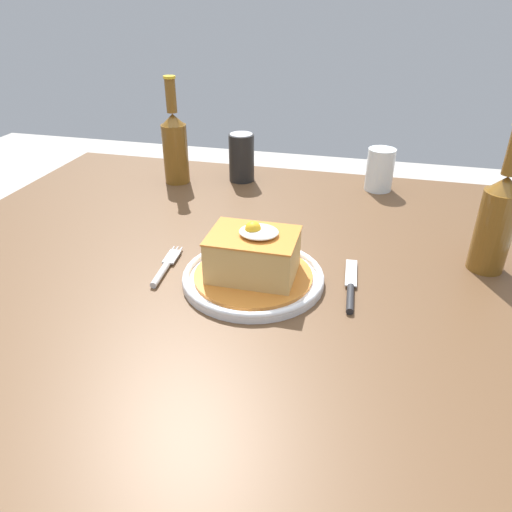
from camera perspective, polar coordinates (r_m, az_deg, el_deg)
name	(u,v)px	position (r m, az deg, el deg)	size (l,w,h in m)	color
ground_plane	(230,502)	(1.42, -3.14, -27.12)	(6.00, 6.00, 0.00)	#B7B2A8
dining_table	(221,303)	(0.96, -4.17, -5.54)	(1.22, 1.10, 0.73)	brown
main_plate	(253,277)	(0.84, -0.33, -2.49)	(0.25, 0.25, 0.02)	white
sandwich_meal	(253,257)	(0.82, -0.32, -0.12)	(0.21, 0.21, 0.11)	orange
fork	(164,268)	(0.89, -10.83, -1.45)	(0.03, 0.14, 0.01)	silver
knife	(351,291)	(0.82, 11.15, -4.06)	(0.02, 0.17, 0.01)	#262628
soda_can	(242,158)	(1.28, -1.73, 11.60)	(0.07, 0.07, 0.12)	black
beer_bottle_amber	(175,145)	(1.27, -9.60, 12.91)	(0.06, 0.06, 0.27)	brown
beer_bottle_amber_far	(497,219)	(0.94, 26.67, 3.97)	(0.06, 0.06, 0.27)	brown
drinking_glass	(380,172)	(1.26, 14.45, 9.59)	(0.07, 0.07, 0.10)	gold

